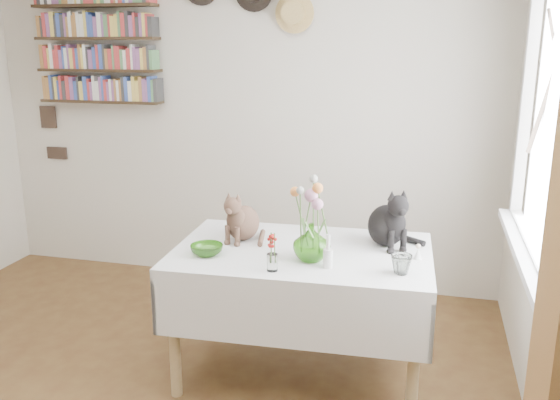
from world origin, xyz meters
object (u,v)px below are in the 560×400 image
(black_cat, at_px, (387,215))
(flower_vase, at_px, (311,242))
(dining_table, at_px, (302,281))
(tabby_cat, at_px, (243,214))
(bookshelf_unit, at_px, (97,43))

(black_cat, bearing_deg, flower_vase, -165.27)
(black_cat, xyz_separation_m, flower_vase, (-0.36, -0.35, -0.07))
(dining_table, relative_size, flower_vase, 7.24)
(black_cat, height_order, flower_vase, black_cat)
(dining_table, bearing_deg, black_cat, 25.67)
(tabby_cat, xyz_separation_m, bookshelf_unit, (-1.52, 1.12, 0.94))
(black_cat, bearing_deg, tabby_cat, 157.77)
(dining_table, distance_m, black_cat, 0.60)
(black_cat, distance_m, bookshelf_unit, 2.70)
(tabby_cat, bearing_deg, black_cat, 20.80)
(black_cat, relative_size, flower_vase, 1.75)
(tabby_cat, xyz_separation_m, flower_vase, (0.45, -0.25, -0.05))
(bookshelf_unit, bearing_deg, dining_table, -32.89)
(tabby_cat, relative_size, flower_vase, 1.52)
(black_cat, distance_m, flower_vase, 0.51)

